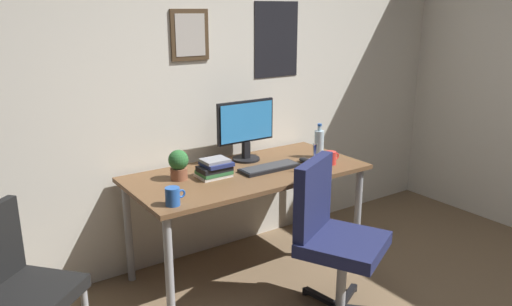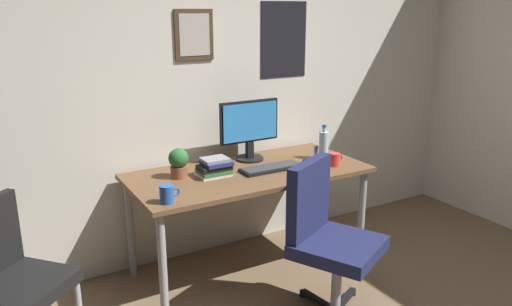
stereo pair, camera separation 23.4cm
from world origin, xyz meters
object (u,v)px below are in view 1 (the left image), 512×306
object	(u,v)px
book_stack_left	(215,168)
monitor	(245,128)
side_chair	(15,283)
coffee_mug_far	(331,158)
coffee_mug_near	(173,196)
water_bottle	(319,143)
computer_mouse	(305,160)
pen_cup	(314,165)
potted_plant	(178,164)
office_chair	(331,231)
keyboard	(270,168)

from	to	relation	value
book_stack_left	monitor	bearing A→B (deg)	28.63
side_chair	coffee_mug_far	bearing A→B (deg)	0.81
monitor	coffee_mug_near	bearing A→B (deg)	-148.24
water_bottle	book_stack_left	xyz separation A→B (m)	(-0.86, 0.04, -0.05)
computer_mouse	book_stack_left	xyz separation A→B (m)	(-0.69, 0.09, 0.04)
computer_mouse	pen_cup	xyz separation A→B (m)	(-0.09, -0.20, 0.04)
monitor	computer_mouse	size ratio (longest dim) A/B	4.18
coffee_mug_far	book_stack_left	bearing A→B (deg)	164.72
potted_plant	pen_cup	distance (m)	0.90
computer_mouse	potted_plant	bearing A→B (deg)	168.68
office_chair	potted_plant	size ratio (longest dim) A/B	4.87
book_stack_left	pen_cup	bearing A→B (deg)	-26.66
water_bottle	keyboard	bearing A→B (deg)	-175.55
office_chair	potted_plant	xyz separation A→B (m)	(-0.59, 0.81, 0.31)
computer_mouse	side_chair	bearing A→B (deg)	-175.38
side_chair	coffee_mug_near	world-z (taller)	side_chair
monitor	keyboard	distance (m)	0.36
side_chair	pen_cup	bearing A→B (deg)	-1.41
side_chair	book_stack_left	size ratio (longest dim) A/B	4.07
monitor	coffee_mug_near	world-z (taller)	monitor
monitor	keyboard	size ratio (longest dim) A/B	1.07
water_bottle	pen_cup	xyz separation A→B (m)	(-0.27, -0.26, -0.05)
side_chair	computer_mouse	distance (m)	1.98
computer_mouse	water_bottle	size ratio (longest dim) A/B	0.44
side_chair	keyboard	world-z (taller)	side_chair
computer_mouse	coffee_mug_far	bearing A→B (deg)	-44.38
keyboard	coffee_mug_near	size ratio (longest dim) A/B	3.57
keyboard	water_bottle	xyz separation A→B (m)	(0.47, 0.04, 0.09)
coffee_mug_near	pen_cup	bearing A→B (deg)	-0.02
coffee_mug_far	coffee_mug_near	bearing A→B (deg)	-176.58
water_bottle	book_stack_left	world-z (taller)	water_bottle
office_chair	monitor	xyz separation A→B (m)	(0.00, 0.93, 0.45)
coffee_mug_far	monitor	bearing A→B (deg)	136.10
side_chair	coffee_mug_far	xyz separation A→B (m)	(2.09, 0.03, 0.28)
monitor	potted_plant	xyz separation A→B (m)	(-0.59, -0.12, -0.13)
monitor	computer_mouse	bearing A→B (deg)	-43.70
monitor	potted_plant	bearing A→B (deg)	-168.67
book_stack_left	keyboard	bearing A→B (deg)	-11.51
office_chair	keyboard	bearing A→B (deg)	88.88
pen_cup	coffee_mug_far	bearing A→B (deg)	18.78
side_chair	monitor	size ratio (longest dim) A/B	1.90
monitor	keyboard	world-z (taller)	monitor
office_chair	computer_mouse	xyz separation A→B (m)	(0.31, 0.63, 0.23)
coffee_mug_near	potted_plant	bearing A→B (deg)	59.98
keyboard	monitor	bearing A→B (deg)	92.48
coffee_mug_near	pen_cup	size ratio (longest dim) A/B	0.60
side_chair	coffee_mug_far	distance (m)	2.11
side_chair	office_chair	bearing A→B (deg)	-15.93
coffee_mug_far	computer_mouse	bearing A→B (deg)	135.62
office_chair	coffee_mug_near	world-z (taller)	office_chair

